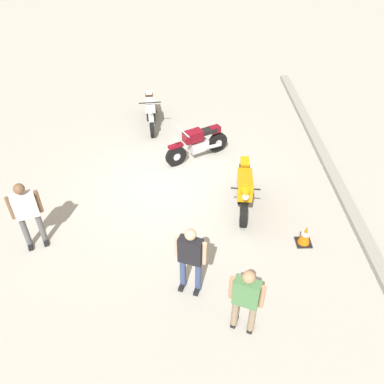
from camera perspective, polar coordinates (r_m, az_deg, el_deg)
ground_plane at (r=11.03m, az=-3.00°, el=1.01°), size 40.00×40.00×0.00m
curb_edge at (r=11.78m, az=19.98°, el=1.61°), size 14.00×0.30×0.15m
motorcycle_orange_sportbike at (r=10.03m, az=7.48°, el=0.48°), size 1.96×0.70×1.14m
motorcycle_maroon_cruiser at (r=11.80m, az=0.83°, el=7.02°), size 1.12×1.89×1.09m
motorcycle_silver_cruiser at (r=13.60m, az=-5.99°, el=11.52°), size 2.09×0.70×1.09m
person_in_black_shirt at (r=7.84m, az=-0.22°, el=-9.26°), size 0.44×0.64×1.68m
person_in_white_shirt at (r=9.40m, az=-22.67°, el=-2.55°), size 0.45×0.66×1.77m
person_in_green_shirt at (r=7.32m, az=7.75°, el=-14.94°), size 0.45×0.63×1.66m
traffic_cone at (r=9.58m, az=15.98°, el=-5.98°), size 0.36×0.36×0.53m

